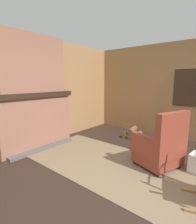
% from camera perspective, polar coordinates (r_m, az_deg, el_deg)
% --- Properties ---
extents(ground_plane, '(14.00, 14.00, 0.00)m').
position_cam_1_polar(ground_plane, '(2.77, 13.63, -23.88)').
color(ground_plane, '#2D2119').
extents(wood_panel_wall_left, '(0.06, 6.18, 2.54)m').
position_cam_1_polar(wood_panel_wall_left, '(4.32, -21.54, 5.89)').
color(wood_panel_wall_left, '#9E7247').
rests_on(wood_panel_wall_left, ground).
extents(wood_panel_wall_back, '(6.18, 0.09, 2.54)m').
position_cam_1_polar(wood_panel_wall_back, '(5.01, 28.61, 5.89)').
color(wood_panel_wall_back, '#9E7247').
rests_on(wood_panel_wall_back, ground).
extents(fireplace_hearth, '(0.54, 1.82, 1.28)m').
position_cam_1_polar(fireplace_hearth, '(4.23, -19.62, -2.71)').
color(fireplace_hearth, '#93604C').
rests_on(fireplace_hearth, ground).
extents(chimney_breast, '(0.29, 1.51, 1.23)m').
position_cam_1_polar(chimney_breast, '(4.16, -20.78, 14.53)').
color(chimney_breast, '#93604C').
rests_on(chimney_breast, fireplace_hearth).
extents(area_rug, '(3.68, 1.69, 0.01)m').
position_cam_1_polar(area_rug, '(3.37, 5.44, -16.92)').
color(area_rug, '#7A664C').
rests_on(area_rug, ground).
extents(armchair, '(0.87, 0.90, 1.04)m').
position_cam_1_polar(armchair, '(3.35, 19.63, -10.89)').
color(armchair, brown).
rests_on(armchair, ground).
extents(firewood_stack, '(0.51, 0.51, 0.28)m').
position_cam_1_polar(firewood_stack, '(4.95, 11.12, -6.81)').
color(firewood_stack, brown).
rests_on(firewood_stack, ground).
extents(oil_lamp_vase, '(0.09, 0.09, 0.29)m').
position_cam_1_polar(oil_lamp_vase, '(3.97, -26.18, 6.99)').
color(oil_lamp_vase, '#99B29E').
rests_on(oil_lamp_vase, fireplace_hearth).
extents(storage_case, '(0.13, 0.24, 0.14)m').
position_cam_1_polar(storage_case, '(4.23, -19.43, 7.15)').
color(storage_case, black).
rests_on(storage_case, fireplace_hearth).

